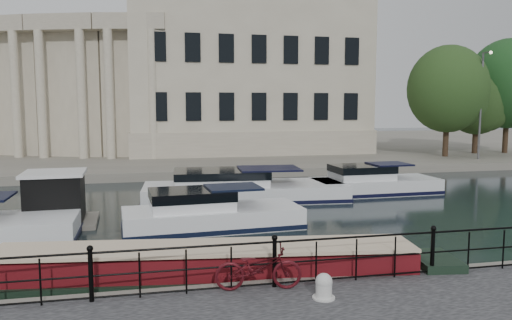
% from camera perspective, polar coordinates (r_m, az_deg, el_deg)
% --- Properties ---
extents(ground_plane, '(160.00, 160.00, 0.00)m').
position_cam_1_polar(ground_plane, '(14.04, -0.25, -13.22)').
color(ground_plane, black).
rests_on(ground_plane, ground).
extents(far_bank, '(120.00, 42.00, 0.55)m').
position_cam_1_polar(far_bank, '(52.19, -9.28, 1.40)').
color(far_bank, '#6B665B').
rests_on(far_bank, ground_plane).
extents(railing, '(24.14, 0.14, 1.22)m').
position_cam_1_polar(railing, '(11.58, 2.13, -11.25)').
color(railing, black).
rests_on(railing, near_quay).
extents(civic_building, '(53.55, 31.84, 16.85)m').
position_cam_1_polar(civic_building, '(47.73, -10.35, 9.05)').
color(civic_building, '#ADA38C').
rests_on(civic_building, far_bank).
extents(bicycle, '(2.02, 0.90, 1.03)m').
position_cam_1_polar(bicycle, '(11.44, 0.28, -12.18)').
color(bicycle, '#440C12').
rests_on(bicycle, near_quay).
extents(mooring_bollard, '(0.49, 0.49, 0.55)m').
position_cam_1_polar(mooring_bollard, '(11.14, 7.76, -14.14)').
color(mooring_bollard, beige).
rests_on(mooring_bollard, near_quay).
extents(narrowboat, '(13.14, 3.44, 1.48)m').
position_cam_1_polar(narrowboat, '(12.93, -5.62, -13.28)').
color(narrowboat, black).
rests_on(narrowboat, ground_plane).
extents(harbour_hut, '(3.21, 2.71, 2.19)m').
position_cam_1_polar(harbour_hut, '(21.08, -21.96, -4.36)').
color(harbour_hut, '#6B665B').
rests_on(harbour_hut, ground_plane).
extents(cabin_cruisers, '(27.08, 8.96, 1.99)m').
position_cam_1_polar(cabin_cruisers, '(22.02, -6.48, -5.05)').
color(cabin_cruisers, white).
rests_on(cabin_cruisers, ground_plane).
extents(trees, '(13.34, 8.10, 9.77)m').
position_cam_1_polar(trees, '(45.96, 24.65, 7.12)').
color(trees, black).
rests_on(trees, far_bank).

